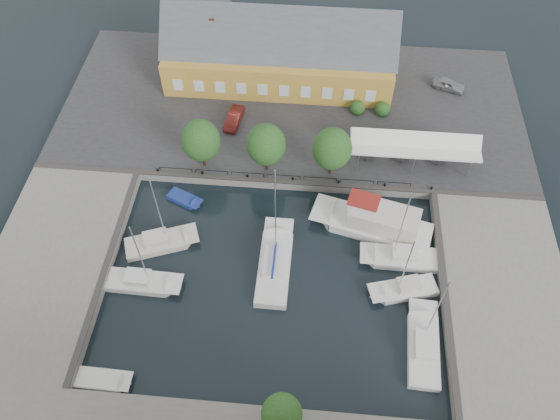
% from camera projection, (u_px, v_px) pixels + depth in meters
% --- Properties ---
extents(ground, '(140.00, 140.00, 0.00)m').
position_uv_depth(ground, '(275.00, 267.00, 54.14)').
color(ground, black).
rests_on(ground, ground).
extents(north_quay, '(56.00, 26.00, 1.00)m').
position_uv_depth(north_quay, '(292.00, 107.00, 67.72)').
color(north_quay, '#2D2D30').
rests_on(north_quay, ground).
extents(west_quay, '(12.00, 24.00, 1.00)m').
position_uv_depth(west_quay, '(51.00, 265.00, 53.69)').
color(west_quay, slate).
rests_on(west_quay, ground).
extents(east_quay, '(12.00, 24.00, 1.00)m').
position_uv_depth(east_quay, '(505.00, 299.00, 51.36)').
color(east_quay, slate).
rests_on(east_quay, ground).
extents(quay_edge_fittings, '(56.00, 24.72, 0.40)m').
position_uv_depth(quay_edge_fittings, '(279.00, 222.00, 56.18)').
color(quay_edge_fittings, '#383533').
rests_on(quay_edge_fittings, north_quay).
extents(warehouse, '(28.56, 14.00, 9.55)m').
position_uv_depth(warehouse, '(275.00, 53.00, 68.00)').
color(warehouse, gold).
rests_on(warehouse, north_quay).
extents(tent_canopy, '(14.00, 4.00, 2.83)m').
position_uv_depth(tent_canopy, '(415.00, 145.00, 59.29)').
color(tent_canopy, white).
rests_on(tent_canopy, north_quay).
extents(quay_trees, '(18.20, 4.20, 6.30)m').
position_uv_depth(quay_trees, '(266.00, 145.00, 57.67)').
color(quay_trees, black).
rests_on(quay_trees, north_quay).
extents(car_silver, '(4.40, 2.98, 1.39)m').
position_uv_depth(car_silver, '(449.00, 85.00, 68.49)').
color(car_silver, '#A2A5AA').
rests_on(car_silver, north_quay).
extents(car_red, '(2.12, 4.50, 1.42)m').
position_uv_depth(car_red, '(234.00, 118.00, 64.73)').
color(car_red, maroon).
rests_on(car_red, north_quay).
extents(center_sailboat, '(3.13, 10.26, 13.80)m').
position_uv_depth(center_sailboat, '(275.00, 265.00, 53.87)').
color(center_sailboat, silver).
rests_on(center_sailboat, ground).
extents(trawler, '(13.03, 6.72, 5.00)m').
position_uv_depth(trawler, '(376.00, 223.00, 56.15)').
color(trawler, silver).
rests_on(trawler, ground).
extents(east_boat_a, '(7.80, 2.69, 11.02)m').
position_uv_depth(east_boat_a, '(400.00, 258.00, 54.43)').
color(east_boat_a, silver).
rests_on(east_boat_a, ground).
extents(east_boat_b, '(6.91, 3.88, 9.34)m').
position_uv_depth(east_boat_b, '(404.00, 290.00, 52.24)').
color(east_boat_b, silver).
rests_on(east_boat_b, ground).
extents(east_boat_c, '(3.12, 8.70, 10.91)m').
position_uv_depth(east_boat_c, '(423.00, 346.00, 48.75)').
color(east_boat_c, silver).
rests_on(east_boat_c, ground).
extents(west_boat_b, '(7.78, 4.99, 10.30)m').
position_uv_depth(west_boat_b, '(160.00, 243.00, 55.55)').
color(west_boat_b, beige).
rests_on(west_boat_b, ground).
extents(west_boat_c, '(7.52, 2.58, 10.17)m').
position_uv_depth(west_boat_c, '(143.00, 283.00, 52.72)').
color(west_boat_c, silver).
rests_on(west_boat_c, ground).
extents(launch_sw, '(4.97, 1.96, 0.98)m').
position_uv_depth(launch_sw, '(103.00, 381.00, 47.03)').
color(launch_sw, silver).
rests_on(launch_sw, ground).
extents(launch_nw, '(4.24, 3.08, 0.88)m').
position_uv_depth(launch_nw, '(184.00, 200.00, 59.24)').
color(launch_nw, navy).
rests_on(launch_nw, ground).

